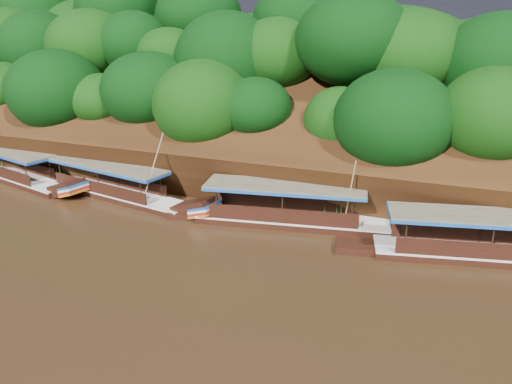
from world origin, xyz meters
TOP-DOWN VIEW (x-y plane):
  - ground at (0.00, 0.00)m, footprint 160.00×160.00m
  - riverbank at (-0.01, 22.73)m, footprint 120.00×30.06m
  - boat_1 at (0.32, 7.96)m, footprint 15.48×4.79m
  - boat_2 at (-13.54, 7.73)m, footprint 15.49×4.74m
  - boat_3 at (-23.52, 8.01)m, footprint 14.08×5.31m
  - reeds at (-2.56, 9.42)m, footprint 47.97×2.10m

SIDE VIEW (x-z plane):
  - ground at x=0.00m, z-range 0.00..0.00m
  - boat_2 at x=-13.54m, z-range -2.35..3.45m
  - boat_3 at x=-23.52m, z-range -0.92..2.05m
  - boat_1 at x=0.32m, z-range -2.06..3.26m
  - reeds at x=-2.56m, z-range -0.14..1.79m
  - riverbank at x=-0.01m, z-range -7.81..11.59m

